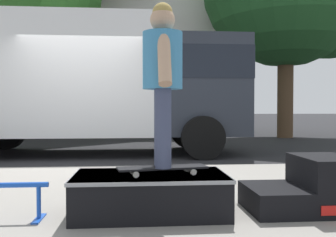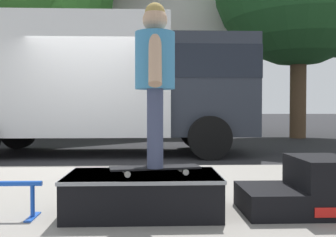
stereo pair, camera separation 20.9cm
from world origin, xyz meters
TOP-DOWN VIEW (x-y plane):
  - ground_plane at (0.00, 0.00)m, footprint 140.00×140.00m
  - sidewalk_slab at (0.00, -3.00)m, footprint 50.00×5.00m
  - skate_box at (1.21, -3.30)m, footprint 1.34×0.74m
  - kicker_ramp at (2.66, -3.30)m, footprint 0.96×0.68m
  - skateboard at (1.31, -3.34)m, footprint 0.80×0.33m
  - skater_kid at (1.31, -3.34)m, footprint 0.34×0.73m
  - box_truck at (0.13, 2.20)m, footprint 6.91×2.63m
  - house_behind at (-0.12, 12.15)m, footprint 9.54×8.22m

SIDE VIEW (x-z plane):
  - ground_plane at x=0.00m, z-range 0.00..0.00m
  - sidewalk_slab at x=0.00m, z-range 0.00..0.12m
  - skate_box at x=1.21m, z-range 0.13..0.49m
  - kicker_ramp at x=2.66m, z-range 0.08..0.57m
  - skateboard at x=1.31m, z-range 0.50..0.56m
  - skater_kid at x=1.31m, z-range 0.67..2.08m
  - box_truck at x=0.13m, z-range 0.18..3.23m
  - house_behind at x=-0.12m, z-range 0.04..8.44m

